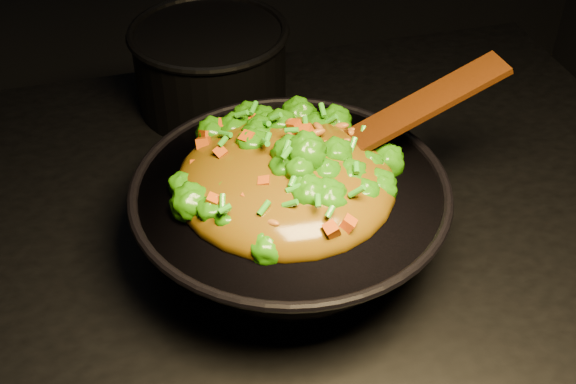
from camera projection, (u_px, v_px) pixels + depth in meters
name	position (u px, v px, depth m)	size (l,w,h in m)	color
wok	(290.00, 220.00, 0.88)	(0.37, 0.37, 0.10)	black
stir_fry	(286.00, 155.00, 0.82)	(0.26, 0.26, 0.09)	#297A08
spatula	(391.00, 122.00, 0.86)	(0.30, 0.05, 0.01)	#341206
back_pot	(211.00, 67.00, 1.13)	(0.23, 0.23, 0.13)	black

